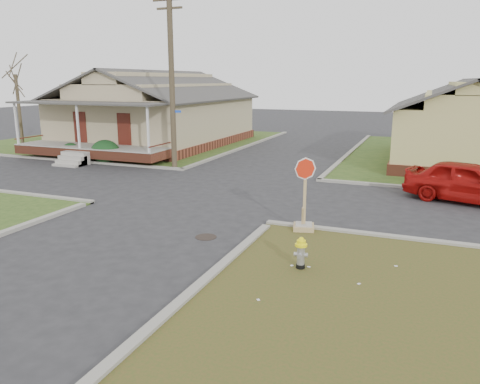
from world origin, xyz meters
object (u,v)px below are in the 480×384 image
at_px(fire_hydrant, 301,251).
at_px(red_sedan, 469,182).
at_px(stop_sign, 304,214).
at_px(utility_pole, 172,78).

relative_size(fire_hydrant, red_sedan, 0.17).
bearing_deg(stop_sign, red_sedan, 35.09).
bearing_deg(utility_pole, fire_hydrant, -48.09).
bearing_deg(fire_hydrant, red_sedan, 55.64).
distance_m(utility_pole, fire_hydrant, 15.04).
xyz_separation_m(utility_pole, stop_sign, (8.97, -7.75, -4.12)).
distance_m(utility_pole, red_sedan, 14.59).
bearing_deg(fire_hydrant, utility_pole, 123.50).
height_order(fire_hydrant, red_sedan, red_sedan).
height_order(utility_pole, stop_sign, utility_pole).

